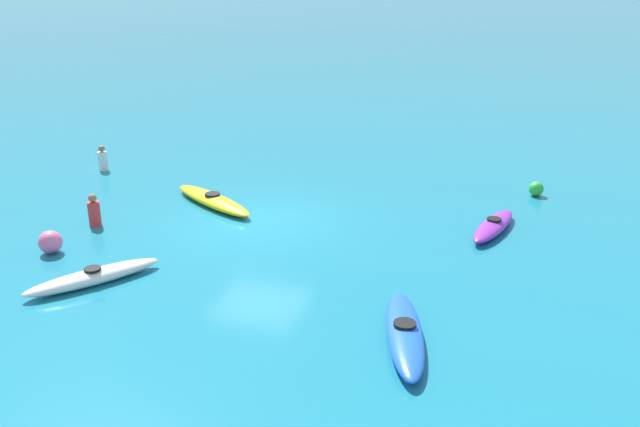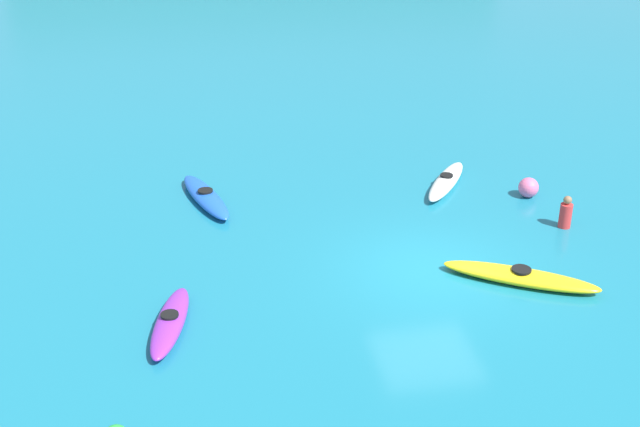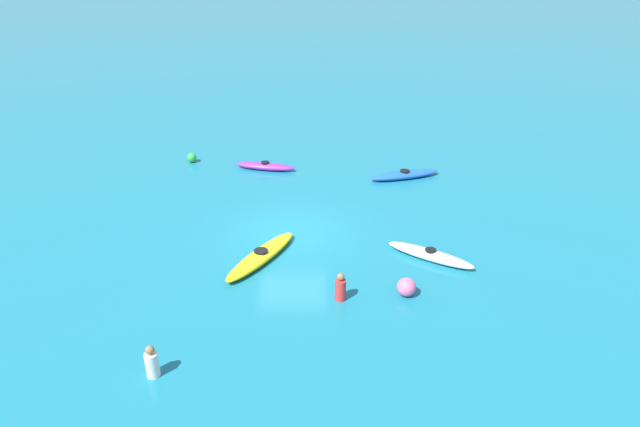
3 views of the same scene
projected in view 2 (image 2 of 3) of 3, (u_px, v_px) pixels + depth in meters
ground_plane at (431, 270)px, 19.78m from camera, size 600.00×600.00×0.00m
kayak_white at (446, 181)px, 24.06m from camera, size 2.12×2.79×0.37m
kayak_yellow at (521, 277)px, 19.20m from camera, size 3.45×2.43×0.37m
kayak_blue at (206, 197)px, 23.11m from camera, size 1.52×3.23×0.37m
kayak_purple at (170, 322)px, 17.51m from camera, size 1.19×2.78×0.37m
buoy_pink at (528, 187)px, 23.38m from camera, size 0.56×0.56×0.56m
person_near_shore at (566, 214)px, 21.65m from camera, size 0.43×0.43×0.88m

